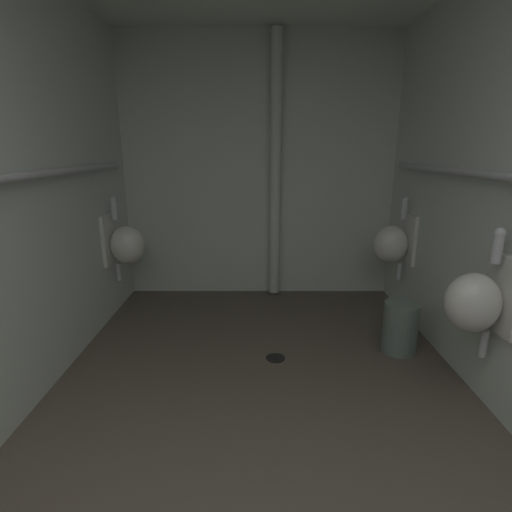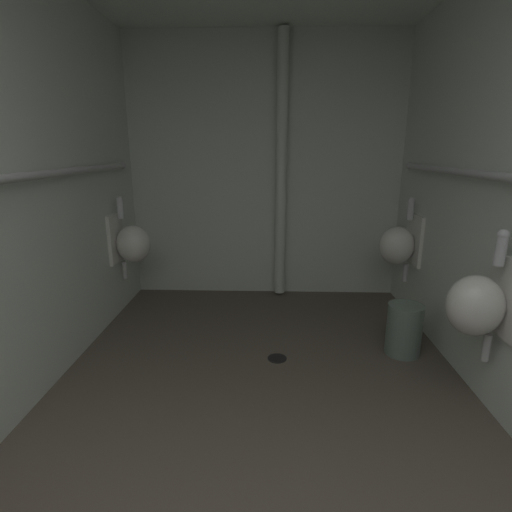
# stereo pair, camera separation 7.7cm
# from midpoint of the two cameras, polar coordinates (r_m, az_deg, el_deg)

# --- Properties ---
(floor) EXTENTS (2.80, 4.10, 0.08)m
(floor) POSITION_cam_midpoint_polar(r_m,az_deg,el_deg) (2.53, 1.48, -21.80)
(floor) COLOR brown
(floor) RESTS_ON ground
(wall_back) EXTENTS (2.80, 0.06, 2.54)m
(wall_back) POSITION_cam_midpoint_polar(r_m,az_deg,el_deg) (4.05, 1.88, 12.24)
(wall_back) COLOR silver
(wall_back) RESTS_ON ground
(urinal_left_mid) EXTENTS (0.32, 0.30, 0.76)m
(urinal_left_mid) POSITION_cam_midpoint_polar(r_m,az_deg,el_deg) (3.72, -16.95, 1.85)
(urinal_left_mid) COLOR silver
(urinal_right_mid) EXTENTS (0.32, 0.30, 0.76)m
(urinal_right_mid) POSITION_cam_midpoint_polar(r_m,az_deg,el_deg) (2.51, 30.15, -5.94)
(urinal_right_mid) COLOR silver
(urinal_right_far) EXTENTS (0.32, 0.30, 0.76)m
(urinal_right_far) POSITION_cam_midpoint_polar(r_m,az_deg,el_deg) (3.73, 20.43, 1.59)
(urinal_right_far) COLOR silver
(supply_pipe_left) EXTENTS (0.06, 3.30, 0.06)m
(supply_pipe_left) POSITION_cam_midpoint_polar(r_m,az_deg,el_deg) (2.39, -31.18, 9.48)
(supply_pipe_left) COLOR #B2B2B2
(standpipe_back_wall) EXTENTS (0.10, 0.10, 2.49)m
(standpipe_back_wall) POSITION_cam_midpoint_polar(r_m,az_deg,el_deg) (3.94, 4.23, 12.13)
(standpipe_back_wall) COLOR silver
(standpipe_back_wall) RESTS_ON ground
(floor_drain) EXTENTS (0.14, 0.14, 0.01)m
(floor_drain) POSITION_cam_midpoint_polar(r_m,az_deg,el_deg) (2.99, 3.82, -14.42)
(floor_drain) COLOR black
(floor_drain) RESTS_ON ground
(waste_bin) EXTENTS (0.25, 0.25, 0.39)m
(waste_bin) POSITION_cam_midpoint_polar(r_m,az_deg,el_deg) (3.18, 21.13, -9.80)
(waste_bin) COLOR slate
(waste_bin) RESTS_ON ground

